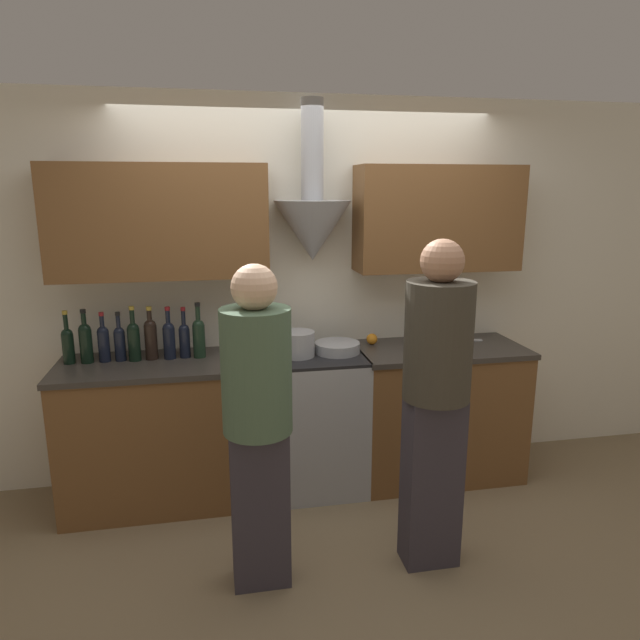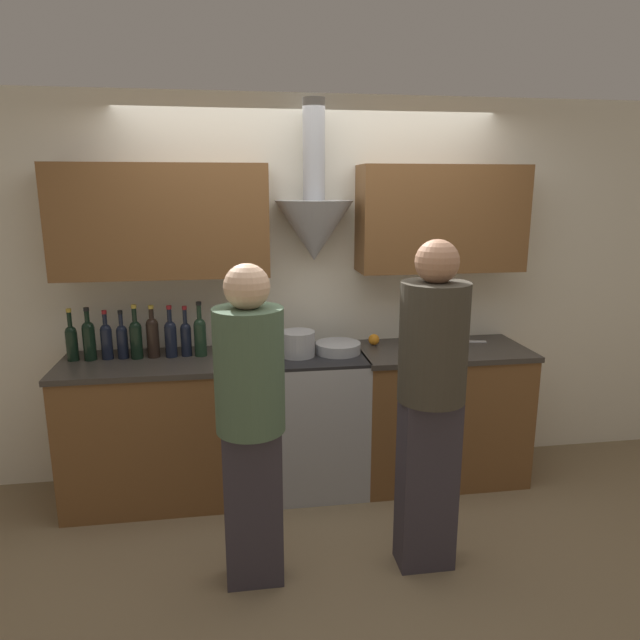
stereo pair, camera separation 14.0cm
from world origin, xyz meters
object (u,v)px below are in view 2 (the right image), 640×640
Objects in this scene: wine_bottle_6 at (171,336)px; wine_bottle_8 at (200,334)px; wine_bottle_7 at (186,337)px; orange_fruit at (374,340)px; saucepan at (423,345)px; wine_bottle_4 at (136,337)px; wine_bottle_1 at (89,338)px; stock_pot at (298,344)px; person_foreground_right at (431,394)px; wine_bottle_0 at (72,341)px; wine_bottle_3 at (122,339)px; person_foreground_left at (251,414)px; wine_bottle_5 at (153,335)px; mixing_bowl at (338,348)px; stove_range at (318,419)px; wine_bottle_2 at (106,339)px.

wine_bottle_8 is at bearing -1.29° from wine_bottle_6.
wine_bottle_8 is (0.09, -0.01, 0.02)m from wine_bottle_7.
saucepan reaches higher than orange_fruit.
wine_bottle_4 is 4.58× the size of orange_fruit.
stock_pot is (1.31, -0.11, -0.06)m from wine_bottle_1.
wine_bottle_1 is 2.15m from person_foreground_right.
wine_bottle_6 is (0.61, -0.01, 0.01)m from wine_bottle_0.
wine_bottle_3 is 0.18× the size of person_foreground_right.
wine_bottle_8 is 1.05m from person_foreground_left.
wine_bottle_8 is 0.21× the size of person_foreground_left.
wine_bottle_8 reaches higher than wine_bottle_7.
wine_bottle_0 is 1.02× the size of wine_bottle_7.
orange_fruit is at bearing 2.28° from wine_bottle_3.
person_foreground_left is at bearing 179.63° from person_foreground_right.
person_foreground_right is at bearing -38.12° from wine_bottle_7.
wine_bottle_0 is at bearing 177.43° from wine_bottle_1.
wine_bottle_4 is (0.29, -0.01, -0.00)m from wine_bottle_1.
wine_bottle_1 is 0.97× the size of wine_bottle_4.
saucepan is (1.75, -0.15, -0.10)m from wine_bottle_5.
wine_bottle_4 reaches higher than mixing_bowl.
person_foreground_left is at bearing -116.79° from stove_range.
saucepan is at bearing -5.53° from stove_range.
wine_bottle_3 reaches higher than stock_pot.
stock_pot is (1.02, -0.10, -0.06)m from wine_bottle_4.
person_foreground_left reaches higher than stove_range.
wine_bottle_4 reaches higher than wine_bottle_3.
person_foreground_left is (0.87, -1.01, -0.15)m from wine_bottle_2.
wine_bottle_5 is 0.95× the size of wine_bottle_8.
wine_bottle_4 is 0.20× the size of person_foreground_right.
wine_bottle_4 reaches higher than stock_pot.
wine_bottle_8 is (0.69, -0.01, 0.00)m from wine_bottle_1.
wine_bottle_1 is at bearing -177.76° from orange_fruit.
wine_bottle_1 is (-1.45, 0.08, 0.61)m from stove_range.
person_foreground_left reaches higher than stock_pot.
wine_bottle_8 is at bearing -2.00° from wine_bottle_3.
person_foreground_left reaches higher than saucepan.
wine_bottle_5 reaches higher than wine_bottle_7.
wine_bottle_8 is (0.30, -0.01, -0.00)m from wine_bottle_5.
wine_bottle_0 is at bearing 178.98° from wine_bottle_6.
wine_bottle_5 reaches higher than mixing_bowl.
wine_bottle_6 reaches higher than mixing_bowl.
wine_bottle_0 is 0.39m from wine_bottle_4.
mixing_bowl is at bearing -4.78° from wine_bottle_7.
wine_bottle_3 is at bearing 176.19° from stove_range.
person_foreground_left is at bearing -123.10° from mixing_bowl.
person_foreground_left reaches higher than wine_bottle_3.
stove_range is 0.97m from wine_bottle_8.
wine_bottle_5 is at bearing 177.39° from wine_bottle_8.
stock_pot is (0.92, -0.11, -0.06)m from wine_bottle_5.
mixing_bowl is at bearing -2.84° from wine_bottle_1.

